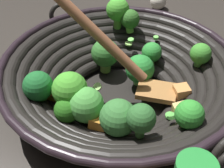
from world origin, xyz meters
TOP-DOWN VIEW (x-y plane):
  - ground_plane at (0.00, 0.00)m, footprint 4.00×4.00m
  - wok at (-0.00, 0.00)m, footprint 0.45×0.43m
  - garlic_bulb at (0.34, -0.22)m, footprint 0.05×0.05m

SIDE VIEW (x-z plane):
  - ground_plane at x=0.00m, z-range 0.00..0.00m
  - garlic_bulb at x=0.34m, z-range 0.00..0.05m
  - wok at x=0.00m, z-range -0.05..0.18m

